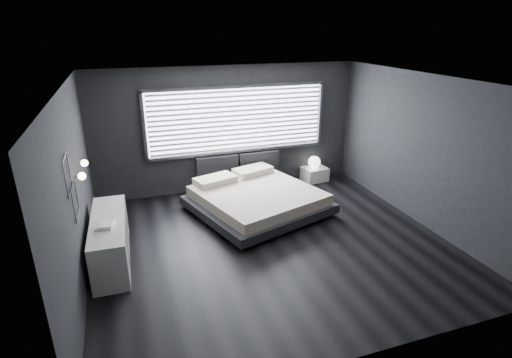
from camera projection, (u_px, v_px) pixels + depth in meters
name	position (u px, v px, depth m)	size (l,w,h in m)	color
room	(273.00, 168.00, 6.54)	(6.04, 6.00, 2.80)	black
window	(238.00, 120.00, 8.90)	(4.14, 0.09, 1.52)	white
headboard	(238.00, 165.00, 9.22)	(1.96, 0.16, 0.52)	black
sconce_near	(82.00, 176.00, 5.65)	(0.18, 0.11, 0.11)	silver
sconce_far	(84.00, 163.00, 6.18)	(0.18, 0.11, 0.11)	silver
wall_art_upper	(67.00, 175.00, 5.00)	(0.01, 0.48, 0.48)	#47474C
wall_art_lower	(75.00, 201.00, 5.39)	(0.01, 0.48, 0.48)	#47474C
bed	(256.00, 198.00, 8.14)	(2.97, 2.90, 0.62)	black
nightstand	(315.00, 174.00, 9.82)	(0.56, 0.47, 0.33)	white
orb_lamp	(314.00, 162.00, 9.68)	(0.30, 0.30, 0.30)	white
dresser	(111.00, 240.00, 6.40)	(0.57, 1.89, 0.75)	white
book_stack	(105.00, 225.00, 6.02)	(0.30, 0.36, 0.06)	white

